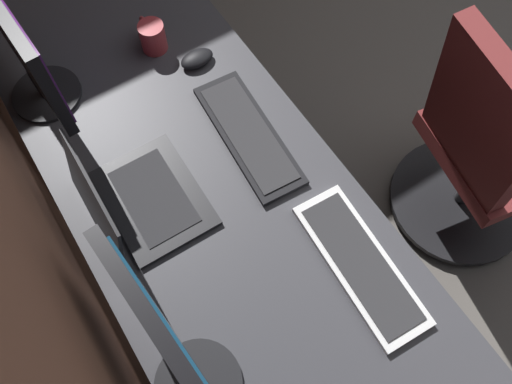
{
  "coord_description": "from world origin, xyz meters",
  "views": [
    {
      "loc": [
        -0.45,
        1.97,
        1.99
      ],
      "look_at": [
        -0.03,
        1.69,
        0.95
      ],
      "focal_mm": 37.04,
      "sensor_mm": 36.0,
      "label": 1
    }
  ],
  "objects_px": {
    "keyboard_spare": "(361,264)",
    "office_chair": "(483,155)",
    "mouse_main": "(197,59)",
    "drawer_pedestal": "(284,361)",
    "laptop_leftmost": "(131,201)",
    "keyboard_main": "(249,135)",
    "monitor_primary": "(188,371)",
    "monitor_secondary": "(16,40)",
    "coffee_mug": "(152,36)"
  },
  "relations": [
    {
      "from": "drawer_pedestal",
      "to": "mouse_main",
      "type": "height_order",
      "value": "mouse_main"
    },
    {
      "from": "coffee_mug",
      "to": "office_chair",
      "type": "bearing_deg",
      "value": -134.58
    },
    {
      "from": "monitor_secondary",
      "to": "laptop_leftmost",
      "type": "xyz_separation_m",
      "value": [
        -0.47,
        -0.05,
        -0.18
      ]
    },
    {
      "from": "drawer_pedestal",
      "to": "laptop_leftmost",
      "type": "xyz_separation_m",
      "value": [
        0.49,
        0.16,
        0.44
      ]
    },
    {
      "from": "monitor_primary",
      "to": "mouse_main",
      "type": "bearing_deg",
      "value": -29.63
    },
    {
      "from": "drawer_pedestal",
      "to": "keyboard_spare",
      "type": "bearing_deg",
      "value": -78.13
    },
    {
      "from": "laptop_leftmost",
      "to": "coffee_mug",
      "type": "bearing_deg",
      "value": -33.23
    },
    {
      "from": "keyboard_main",
      "to": "office_chair",
      "type": "relative_size",
      "value": 0.44
    },
    {
      "from": "keyboard_main",
      "to": "laptop_leftmost",
      "type": "bearing_deg",
      "value": 94.4
    },
    {
      "from": "office_chair",
      "to": "keyboard_main",
      "type": "bearing_deg",
      "value": 64.46
    },
    {
      "from": "monitor_primary",
      "to": "monitor_secondary",
      "type": "relative_size",
      "value": 1.1
    },
    {
      "from": "keyboard_main",
      "to": "mouse_main",
      "type": "xyz_separation_m",
      "value": [
        0.31,
        -0.01,
        0.01
      ]
    },
    {
      "from": "laptop_leftmost",
      "to": "coffee_mug",
      "type": "height_order",
      "value": "laptop_leftmost"
    },
    {
      "from": "mouse_main",
      "to": "office_chair",
      "type": "bearing_deg",
      "value": -132.67
    },
    {
      "from": "drawer_pedestal",
      "to": "monitor_secondary",
      "type": "relative_size",
      "value": 1.38
    },
    {
      "from": "monitor_primary",
      "to": "coffee_mug",
      "type": "xyz_separation_m",
      "value": [
        0.92,
        -0.38,
        -0.18
      ]
    },
    {
      "from": "keyboard_main",
      "to": "mouse_main",
      "type": "bearing_deg",
      "value": -1.96
    },
    {
      "from": "drawer_pedestal",
      "to": "mouse_main",
      "type": "bearing_deg",
      "value": -15.01
    },
    {
      "from": "monitor_primary",
      "to": "office_chair",
      "type": "xyz_separation_m",
      "value": [
        0.15,
        -1.16,
        -0.5
      ]
    },
    {
      "from": "coffee_mug",
      "to": "mouse_main",
      "type": "bearing_deg",
      "value": -147.09
    },
    {
      "from": "laptop_leftmost",
      "to": "keyboard_main",
      "type": "bearing_deg",
      "value": -85.6
    },
    {
      "from": "coffee_mug",
      "to": "office_chair",
      "type": "xyz_separation_m",
      "value": [
        -0.77,
        -0.78,
        -0.32
      ]
    },
    {
      "from": "monitor_primary",
      "to": "coffee_mug",
      "type": "height_order",
      "value": "monitor_primary"
    },
    {
      "from": "monitor_primary",
      "to": "mouse_main",
      "type": "relative_size",
      "value": 5.35
    },
    {
      "from": "keyboard_spare",
      "to": "office_chair",
      "type": "distance_m",
      "value": 0.75
    },
    {
      "from": "drawer_pedestal",
      "to": "office_chair",
      "type": "bearing_deg",
      "value": -79.0
    },
    {
      "from": "office_chair",
      "to": "drawer_pedestal",
      "type": "bearing_deg",
      "value": 101.0
    },
    {
      "from": "mouse_main",
      "to": "office_chair",
      "type": "xyz_separation_m",
      "value": [
        -0.65,
        -0.7,
        -0.29
      ]
    },
    {
      "from": "drawer_pedestal",
      "to": "mouse_main",
      "type": "relative_size",
      "value": 6.68
    },
    {
      "from": "keyboard_main",
      "to": "monitor_secondary",
      "type": "bearing_deg",
      "value": 43.55
    },
    {
      "from": "monitor_secondary",
      "to": "keyboard_spare",
      "type": "height_order",
      "value": "monitor_secondary"
    },
    {
      "from": "drawer_pedestal",
      "to": "keyboard_main",
      "type": "relative_size",
      "value": 1.62
    },
    {
      "from": "monitor_secondary",
      "to": "keyboard_spare",
      "type": "relative_size",
      "value": 1.18
    },
    {
      "from": "drawer_pedestal",
      "to": "monitor_primary",
      "type": "bearing_deg",
      "value": 83.85
    },
    {
      "from": "mouse_main",
      "to": "office_chair",
      "type": "relative_size",
      "value": 0.11
    },
    {
      "from": "monitor_secondary",
      "to": "laptop_leftmost",
      "type": "bearing_deg",
      "value": -174.17
    },
    {
      "from": "monitor_secondary",
      "to": "coffee_mug",
      "type": "height_order",
      "value": "monitor_secondary"
    },
    {
      "from": "monitor_primary",
      "to": "monitor_secondary",
      "type": "xyz_separation_m",
      "value": [
        0.93,
        -0.03,
        0.0
      ]
    },
    {
      "from": "coffee_mug",
      "to": "office_chair",
      "type": "relative_size",
      "value": 0.12
    },
    {
      "from": "keyboard_spare",
      "to": "office_chair",
      "type": "xyz_separation_m",
      "value": [
        0.13,
        -0.68,
        -0.28
      ]
    },
    {
      "from": "keyboard_spare",
      "to": "monitor_primary",
      "type": "bearing_deg",
      "value": 93.09
    },
    {
      "from": "monitor_secondary",
      "to": "mouse_main",
      "type": "relative_size",
      "value": 4.85
    },
    {
      "from": "monitor_secondary",
      "to": "office_chair",
      "type": "height_order",
      "value": "monitor_secondary"
    },
    {
      "from": "keyboard_main",
      "to": "drawer_pedestal",
      "type": "bearing_deg",
      "value": 157.91
    },
    {
      "from": "office_chair",
      "to": "laptop_leftmost",
      "type": "bearing_deg",
      "value": 73.91
    },
    {
      "from": "keyboard_main",
      "to": "keyboard_spare",
      "type": "height_order",
      "value": "same"
    },
    {
      "from": "monitor_secondary",
      "to": "laptop_leftmost",
      "type": "relative_size",
      "value": 1.59
    },
    {
      "from": "laptop_leftmost",
      "to": "drawer_pedestal",
      "type": "bearing_deg",
      "value": -162.12
    },
    {
      "from": "laptop_leftmost",
      "to": "mouse_main",
      "type": "xyz_separation_m",
      "value": [
        0.33,
        -0.38,
        -0.04
      ]
    },
    {
      "from": "keyboard_spare",
      "to": "mouse_main",
      "type": "height_order",
      "value": "mouse_main"
    }
  ]
}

